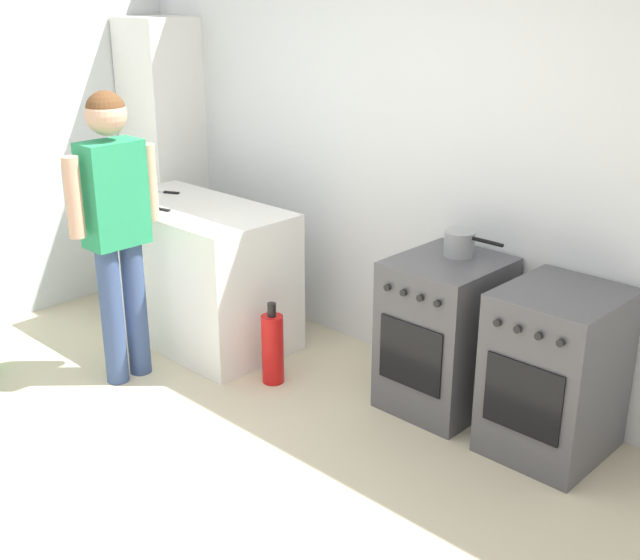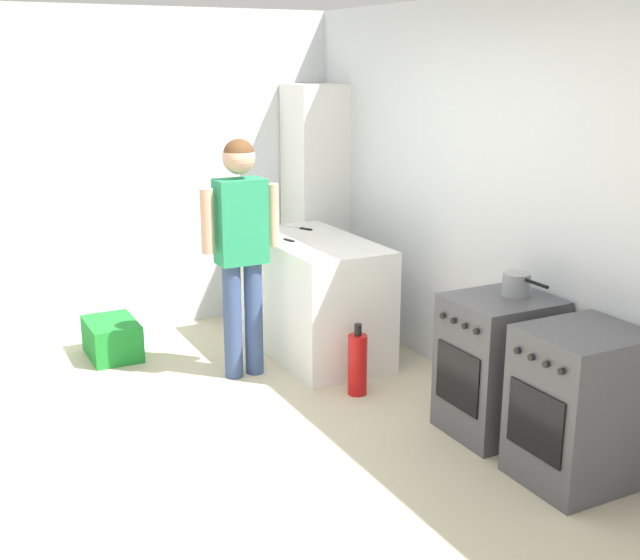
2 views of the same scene
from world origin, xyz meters
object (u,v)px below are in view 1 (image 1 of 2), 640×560
Objects in this scene: oven_left at (445,334)px; knife_bread at (157,192)px; oven_right at (555,372)px; knife_carving at (151,208)px; fire_extinguisher at (273,348)px; person at (115,213)px; pot at (460,244)px; larder_cabinet at (165,158)px.

knife_bread is at bearing -171.42° from oven_left.
knife_carving is (-2.50, -0.59, 0.48)m from oven_right.
oven_right is at bearing 17.33° from fire_extinguisher.
person is 3.38× the size of fire_extinguisher.
pot is at bearing 33.63° from fire_extinguisher.
person is 0.84× the size of larder_cabinet.
fire_extinguisher is at bearing -151.22° from oven_left.
pot is 1.91m from person.
oven_left is 2.59× the size of knife_bread.
person is (0.61, -0.70, 0.11)m from knife_bread.
knife_carving is at bearing -173.48° from fire_extinguisher.
knife_bread reaches higher than fire_extinguisher.
knife_carving reaches higher than oven_left.
person is at bearing -45.66° from larder_cabinet.
knife_carving is at bearing -40.54° from larder_cabinet.
pot reaches higher than oven_left.
oven_right is at bearing 13.24° from knife_carving.
person reaches higher than oven_right.
knife_bread is at bearing 130.73° from person.
pot is at bearing -0.08° from larder_cabinet.
knife_carving is 0.54m from person.
knife_bread is at bearing -168.86° from pot.
pot is 2.65m from larder_cabinet.
knife_bread is at bearing -173.41° from oven_right.
fire_extinguisher is at bearing -146.37° from pot.
larder_cabinet is at bearing 139.45° from knife_bread.
oven_left is 1.00× the size of oven_right.
knife_carving is at bearing -162.27° from oven_left.
knife_bread is 0.66m from larder_cabinet.
larder_cabinet is at bearing 161.95° from fire_extinguisher.
pot is (-0.67, 0.10, 0.49)m from oven_right.
pot is 0.20× the size of person.
oven_left is 1.95m from person.
oven_left and oven_right have the same top height.
fire_extinguisher is at bearing 6.52° from knife_carving.
pot is at bearing 36.21° from person.
oven_left reaches higher than fire_extinguisher.
pot is 0.69× the size of fire_extinguisher.
pot is 0.17× the size of larder_cabinet.
knife_bread is (-2.81, -0.32, 0.48)m from oven_right.
larder_cabinet reaches higher than knife_carving.
pot reaches higher than fire_extinguisher.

